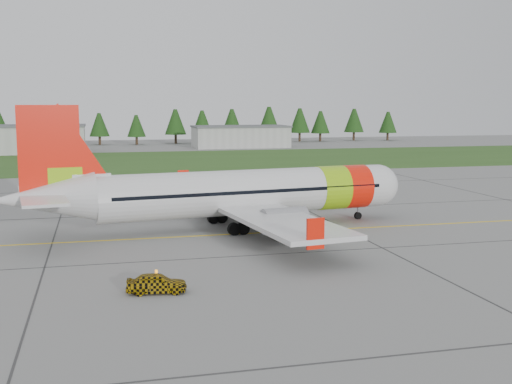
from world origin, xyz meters
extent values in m
plane|color=gray|center=(0.00, 0.00, 0.00)|extent=(320.00, 320.00, 0.00)
cylinder|color=silver|center=(1.83, 10.81, 3.22)|extent=(27.33, 7.60, 4.05)
sphere|color=silver|center=(15.23, 12.59, 3.22)|extent=(4.05, 4.05, 4.05)
cone|color=silver|center=(-15.17, 8.53, 3.59)|extent=(7.75, 4.98, 4.05)
cube|color=black|center=(15.54, 12.64, 3.59)|extent=(2.01, 2.90, 0.58)
cylinder|color=#8EC90F|center=(10.08, 11.91, 3.22)|extent=(3.23, 4.46, 4.13)
cylinder|color=red|center=(12.55, 12.24, 3.22)|extent=(2.81, 4.40, 4.13)
cube|color=silver|center=(1.32, 10.74, 2.08)|extent=(10.07, 33.73, 0.37)
cube|color=red|center=(-1.90, 26.98, 2.65)|extent=(1.26, 0.35, 2.08)
cube|color=red|center=(2.48, -5.78, 2.65)|extent=(1.26, 0.35, 2.08)
cylinder|color=gray|center=(2.11, 16.61, 1.51)|extent=(4.00, 2.66, 2.18)
cylinder|color=gray|center=(3.62, 5.28, 1.51)|extent=(4.00, 2.66, 2.18)
cube|color=red|center=(-14.96, 8.56, 7.07)|extent=(4.79, 1.00, 7.90)
cube|color=#8EC90F|center=(-13.83, 8.71, 4.78)|extent=(2.74, 0.79, 2.49)
cube|color=silver|center=(-15.68, 8.47, 3.85)|extent=(4.88, 12.29, 0.23)
cylinder|color=slate|center=(13.17, 12.32, 0.73)|extent=(0.19, 0.19, 1.46)
cylinder|color=black|center=(13.17, 12.32, 0.35)|extent=(0.74, 0.38, 0.71)
cylinder|color=slate|center=(-0.10, 13.48, 0.99)|extent=(0.23, 0.23, 1.98)
cylinder|color=black|center=(-0.51, 13.43, 0.54)|extent=(1.13, 0.61, 1.08)
cylinder|color=slate|center=(0.67, 7.71, 0.99)|extent=(0.23, 0.23, 1.98)
cylinder|color=black|center=(0.26, 7.66, 0.54)|extent=(1.13, 0.61, 1.08)
imported|color=#CBA00B|center=(-8.10, -7.81, 1.77)|extent=(1.39, 1.58, 3.55)
cube|color=#30561E|center=(0.00, 82.00, 0.01)|extent=(320.00, 50.00, 0.03)
cube|color=gold|center=(0.00, 8.00, 0.01)|extent=(120.00, 0.25, 0.02)
cube|color=#A8A8A3|center=(-30.00, 110.00, 3.00)|extent=(32.00, 14.00, 6.00)
cube|color=#A8A8A3|center=(25.00, 118.00, 2.60)|extent=(24.00, 12.00, 5.20)
camera|label=1|loc=(-11.24, -44.87, 11.06)|focal=45.00mm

